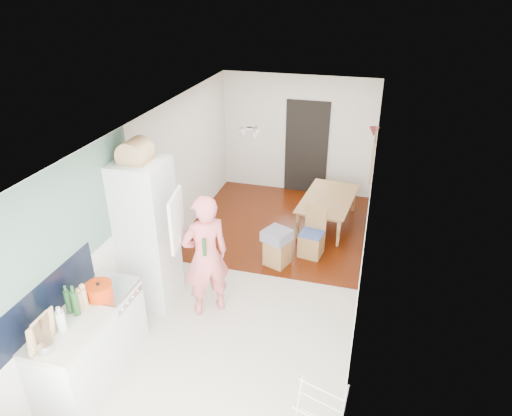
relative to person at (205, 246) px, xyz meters
The scene contains 31 objects.
room_shell 0.93m from the person, 62.87° to the left, with size 3.20×7.00×2.50m, color white, non-canonical shape.
floor 1.39m from the person, 62.87° to the left, with size 3.20×7.00×0.01m, color beige.
wood_floor_overlay 2.89m from the person, 81.12° to the left, with size 3.20×3.30×0.01m, color #4F1006.
sage_wall_panel 1.85m from the person, 134.67° to the right, with size 0.02×3.00×1.30m, color slate.
tile_splashback 2.10m from the person, 123.93° to the right, with size 0.02×1.90×0.50m, color black.
doorway_recess 4.34m from the person, 81.83° to the left, with size 0.90×0.04×2.00m, color black.
base_cabinet 2.05m from the person, 116.96° to the right, with size 0.60×0.90×0.86m, color silver.
worktop 1.96m from the person, 116.96° to the right, with size 0.62×0.92×0.06m, color beige.
range_cooker 1.46m from the person, 131.83° to the right, with size 0.60×0.60×0.88m, color silver.
cooker_top 1.33m from the person, 131.83° to the right, with size 0.60×0.60×0.04m, color silver.
fridge_housing 0.85m from the person, behind, with size 0.66×0.66×2.15m, color silver.
fridge_door 0.61m from the person, 132.34° to the right, with size 0.56×0.04×0.70m, color silver.
fridge_interior 0.74m from the person, behind, with size 0.02×0.52×0.66m, color white.
pinboard 3.40m from the person, 53.65° to the left, with size 0.03×0.90×0.70m, color tan.
pinboard_frame 3.40m from the person, 53.86° to the left, with size 0.01×0.94×0.74m, color #A77B4B.
wall_sconce 3.95m from the person, 59.81° to the left, with size 0.18×0.18×0.16m, color maroon.
person is the anchor object (origin of this frame).
dining_table 3.30m from the person, 65.73° to the left, with size 1.36×0.76×0.48m, color #A77B4B.
dining_chair 2.22m from the person, 56.70° to the left, with size 0.37×0.37×0.87m, color #A77B4B, non-canonical shape.
stool 1.74m from the person, 63.45° to the left, with size 0.35×0.35×0.45m, color #A77B4B, non-canonical shape.
grey_drape 1.60m from the person, 63.95° to the left, with size 0.39×0.39×0.18m, color gray.
bread_bin 1.49m from the person, behind, with size 0.39×0.37×0.20m, color tan, non-canonical shape.
red_casserole 1.44m from the person, 126.00° to the right, with size 0.31×0.31×0.18m, color red.
steel_pan 2.24m from the person, 113.97° to the right, with size 0.18×0.18×0.09m, color silver.
held_bottle 0.20m from the person, 70.38° to the right, with size 0.05×0.05×0.24m, color #1C441D.
bottle_a 1.76m from the person, 121.60° to the right, with size 0.07×0.07×0.31m, color #1C441D.
bottle_b 1.81m from the person, 124.30° to the right, with size 0.07×0.07×0.29m, color #1C441D.
bottle_c 1.98m from the person, 117.71° to the right, with size 0.10×0.10×0.24m, color silver.
pepper_mill_front 1.68m from the person, 124.31° to the right, with size 0.06×0.06×0.21m, color tan.
pepper_mill_back 1.64m from the person, 123.82° to the right, with size 0.07×0.07×0.24m, color tan.
chopping_boards 2.22m from the person, 115.12° to the right, with size 0.04×0.28×0.39m, color tan, non-canonical shape.
Camera 1 is at (1.59, -5.57, 4.24)m, focal length 32.00 mm.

